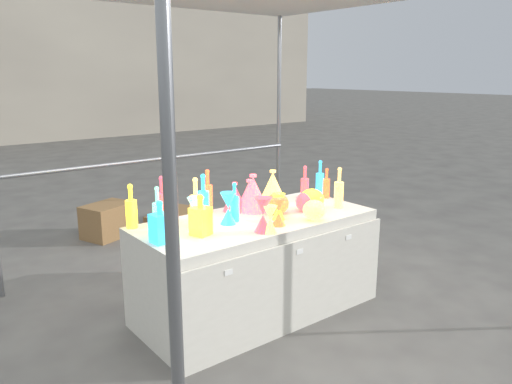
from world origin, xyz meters
TOP-DOWN VIEW (x-y plane):
  - ground at (0.00, 0.00)m, footprint 80.00×80.00m
  - display_table at (0.00, -0.01)m, footprint 1.84×0.83m
  - background_building at (4.00, 14.00)m, footprint 14.00×6.00m
  - cardboard_box_closed at (-0.20, 2.45)m, footprint 0.62×0.53m
  - cardboard_box_flat at (0.80, 2.64)m, footprint 0.90×0.80m
  - bottle_0 at (-0.82, 0.35)m, footprint 0.10×0.10m
  - bottle_1 at (-0.35, 0.17)m, footprint 0.10×0.10m
  - bottle_2 at (-0.20, 0.35)m, footprint 0.08×0.08m
  - bottle_3 at (-0.58, 0.35)m, footprint 0.10×0.10m
  - bottle_4 at (-0.45, 0.10)m, footprint 0.11×0.11m
  - bottle_5 at (-0.73, 0.14)m, footprint 0.08×0.08m
  - bottle_6 at (-0.59, 0.23)m, footprint 0.11×0.11m
  - bottle_7 at (-0.17, 0.04)m, footprint 0.08×0.08m
  - decanter_0 at (-0.53, -0.08)m, footprint 0.15×0.15m
  - decanter_2 at (-0.81, -0.06)m, footprint 0.12×0.12m
  - hourglass_0 at (0.01, -0.24)m, footprint 0.13×0.13m
  - hourglass_1 at (-0.16, -0.29)m, footprint 0.14×0.14m
  - hourglass_2 at (-0.14, -0.34)m, footprint 0.12×0.12m
  - hourglass_3 at (-0.51, -0.00)m, footprint 0.13×0.13m
  - hourglass_4 at (0.11, -0.13)m, footprint 0.10×0.10m
  - hourglass_5 at (-0.24, 0.01)m, footprint 0.12×0.12m
  - globe_0 at (0.48, -0.10)m, footprint 0.25×0.25m
  - globe_1 at (0.30, -0.30)m, footprint 0.20×0.20m
  - globe_2 at (0.19, -0.01)m, footprint 0.23×0.23m
  - globe_3 at (0.42, -0.09)m, footprint 0.20×0.20m
  - lampshade_0 at (0.11, 0.18)m, footprint 0.30×0.30m
  - lampshade_1 at (0.12, 0.25)m, footprint 0.25×0.25m
  - lampshade_2 at (-0.00, 0.26)m, footprint 0.23×0.23m
  - lampshade_3 at (0.40, 0.28)m, footprint 0.25×0.25m
  - bottle_8 at (0.86, 0.19)m, footprint 0.08×0.08m
  - bottle_9 at (0.86, 0.11)m, footprint 0.08×0.08m
  - bottle_10 at (0.64, 0.15)m, footprint 0.09×0.09m
  - bottle_11 at (0.70, -0.17)m, footprint 0.09×0.09m

SIDE VIEW (x-z plane):
  - ground at x=0.00m, z-range 0.00..0.00m
  - cardboard_box_flat at x=0.80m, z-range 0.00..0.06m
  - cardboard_box_closed at x=-0.20m, z-range 0.00..0.37m
  - display_table at x=0.00m, z-range 0.00..0.75m
  - globe_3 at x=0.42m, z-range 0.75..0.88m
  - globe_1 at x=0.30m, z-range 0.75..0.89m
  - globe_2 at x=0.19m, z-range 0.75..0.90m
  - globe_0 at x=0.48m, z-range 0.75..0.90m
  - hourglass_2 at x=-0.14m, z-range 0.75..0.94m
  - hourglass_4 at x=0.11m, z-range 0.75..0.95m
  - hourglass_0 at x=0.01m, z-range 0.75..0.95m
  - lampshade_2 at x=0.00m, z-range 0.75..0.98m
  - hourglass_5 at x=-0.24m, z-range 0.75..0.98m
  - lampshade_1 at x=0.12m, z-range 0.75..0.99m
  - hourglass_3 at x=-0.51m, z-range 0.75..0.99m
  - hourglass_1 at x=-0.16m, z-range 0.75..0.99m
  - bottle_9 at x=0.86m, z-range 0.75..1.01m
  - lampshade_3 at x=0.40m, z-range 0.75..1.02m
  - decanter_2 at x=-0.81m, z-range 0.75..1.03m
  - decanter_0 at x=-0.53m, z-range 0.75..1.03m
  - bottle_7 at x=-0.17m, z-range 0.75..1.04m
  - lampshade_0 at x=0.11m, z-range 0.75..1.04m
  - bottle_10 at x=0.64m, z-range 0.75..1.05m
  - bottle_0 at x=-0.82m, z-range 0.75..1.06m
  - bottle_8 at x=0.86m, z-range 0.75..1.07m
  - bottle_5 at x=-0.73m, z-range 0.75..1.07m
  - bottle_11 at x=0.70m, z-range 0.75..1.08m
  - bottle_6 at x=-0.59m, z-range 0.75..1.09m
  - bottle_3 at x=-0.58m, z-range 0.75..1.09m
  - bottle_2 at x=-0.20m, z-range 0.75..1.09m
  - bottle_4 at x=-0.45m, z-range 0.75..1.10m
  - bottle_1 at x=-0.35m, z-range 0.75..1.10m
  - background_building at x=4.00m, z-range 0.00..6.00m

